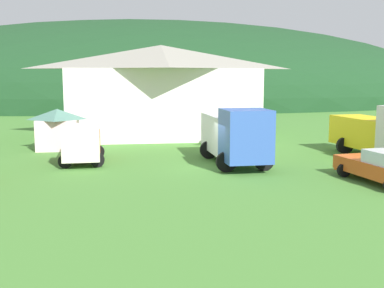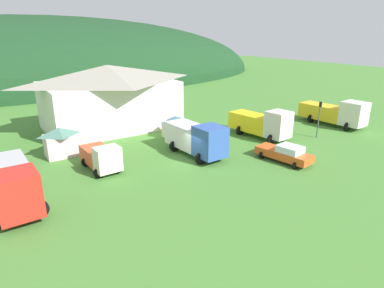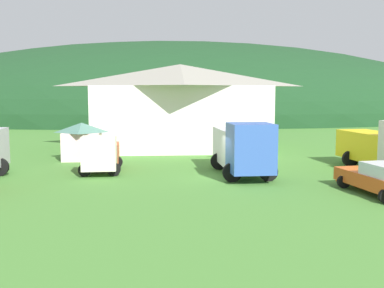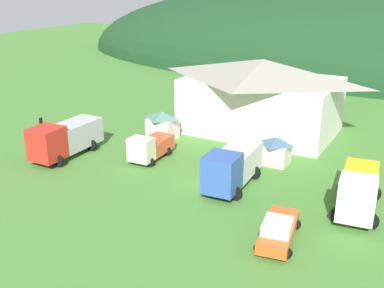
# 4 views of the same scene
# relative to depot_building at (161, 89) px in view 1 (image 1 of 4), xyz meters

# --- Properties ---
(ground_plane) EXTENTS (200.00, 200.00, 0.00)m
(ground_plane) POSITION_rel_depot_building_xyz_m (1.53, -15.44, -3.96)
(ground_plane) COLOR #477F33
(forested_hill_backdrop) EXTENTS (122.36, 60.00, 30.14)m
(forested_hill_backdrop) POSITION_rel_depot_building_xyz_m (1.53, 50.28, -3.96)
(forested_hill_backdrop) COLOR #193D1E
(forested_hill_backdrop) RESTS_ON ground
(depot_building) EXTENTS (16.30, 11.03, 7.68)m
(depot_building) POSITION_rel_depot_building_xyz_m (0.00, 0.00, 0.00)
(depot_building) COLOR white
(depot_building) RESTS_ON ground
(play_shed_cream) EXTENTS (2.59, 2.24, 2.46)m
(play_shed_cream) POSITION_rel_depot_building_xyz_m (4.52, -8.07, -2.69)
(play_shed_cream) COLOR beige
(play_shed_cream) RESTS_ON ground
(play_shed_pink) EXTENTS (2.98, 2.41, 2.85)m
(play_shed_pink) POSITION_rel_depot_building_xyz_m (-7.76, -7.13, -2.49)
(play_shed_pink) COLOR beige
(play_shed_pink) RESTS_ON ground
(light_truck_cream) EXTENTS (2.68, 5.03, 2.46)m
(light_truck_cream) POSITION_rel_depot_building_xyz_m (-5.63, -12.64, -2.75)
(light_truck_cream) COLOR beige
(light_truck_cream) RESTS_ON ground
(box_truck_blue) EXTENTS (3.44, 7.24, 3.36)m
(box_truck_blue) POSITION_rel_depot_building_xyz_m (3.21, -14.31, -2.17)
(box_truck_blue) COLOR #3356AD
(box_truck_blue) RESTS_ON ground
(flatbed_truck_yellow) EXTENTS (3.64, 7.56, 3.42)m
(flatbed_truck_yellow) POSITION_rel_depot_building_xyz_m (12.55, -13.71, -2.26)
(flatbed_truck_yellow) COLOR silver
(flatbed_truck_yellow) RESTS_ON ground
(service_pickup_orange) EXTENTS (2.83, 5.45, 1.66)m
(service_pickup_orange) POSITION_rel_depot_building_xyz_m (9.06, -20.16, -3.13)
(service_pickup_orange) COLOR #E3561F
(service_pickup_orange) RESTS_ON ground
(traffic_cone_near_pickup) EXTENTS (0.36, 0.36, 0.50)m
(traffic_cone_near_pickup) POSITION_rel_depot_building_xyz_m (8.36, -16.50, -3.96)
(traffic_cone_near_pickup) COLOR orange
(traffic_cone_near_pickup) RESTS_ON ground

